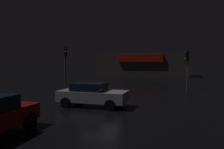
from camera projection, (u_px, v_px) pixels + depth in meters
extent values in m
plane|color=black|center=(101.00, 99.00, 15.75)|extent=(120.00, 120.00, 0.00)
cube|color=#4C4742|center=(143.00, 65.00, 41.87)|extent=(16.09, 8.20, 4.24)
cube|color=red|center=(140.00, 58.00, 37.73)|extent=(7.67, 0.24, 1.32)
cylinder|color=#595B60|center=(65.00, 67.00, 23.33)|extent=(0.15, 0.15, 4.19)
cube|color=black|center=(65.00, 52.00, 23.10)|extent=(0.41, 0.41, 0.94)
sphere|color=black|center=(66.00, 49.00, 22.94)|extent=(0.20, 0.20, 0.20)
sphere|color=orange|center=(66.00, 52.00, 22.96)|extent=(0.20, 0.20, 0.20)
sphere|color=black|center=(66.00, 54.00, 22.97)|extent=(0.20, 0.20, 0.20)
cylinder|color=#595B60|center=(187.00, 71.00, 21.07)|extent=(0.12, 0.12, 3.68)
cube|color=black|center=(187.00, 56.00, 20.90)|extent=(0.41, 0.40, 0.89)
sphere|color=black|center=(186.00, 53.00, 20.79)|extent=(0.20, 0.20, 0.20)
sphere|color=black|center=(186.00, 56.00, 20.81)|extent=(0.20, 0.20, 0.20)
sphere|color=#19D13F|center=(186.00, 59.00, 20.83)|extent=(0.20, 0.20, 0.20)
cylinder|color=black|center=(30.00, 121.00, 8.80)|extent=(0.22, 0.66, 0.65)
cube|color=#B7B7BF|center=(93.00, 96.00, 13.28)|extent=(4.15, 1.81, 0.64)
cube|color=black|center=(89.00, 87.00, 13.32)|extent=(1.93, 1.59, 0.47)
cylinder|color=black|center=(118.00, 100.00, 13.73)|extent=(0.61, 0.23, 0.61)
cylinder|color=black|center=(110.00, 105.00, 12.07)|extent=(0.61, 0.23, 0.61)
cylinder|color=black|center=(79.00, 98.00, 14.53)|extent=(0.61, 0.23, 0.61)
cylinder|color=black|center=(66.00, 103.00, 12.87)|extent=(0.61, 0.23, 0.61)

